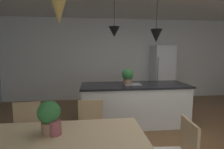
% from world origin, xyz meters
% --- Properties ---
extents(ground_plane, '(10.00, 8.40, 0.04)m').
position_xyz_m(ground_plane, '(0.00, 0.00, -0.02)').
color(ground_plane, brown).
extents(wall_back_kitchen, '(10.00, 0.12, 2.70)m').
position_xyz_m(wall_back_kitchen, '(0.00, 3.26, 1.35)').
color(wall_back_kitchen, silver).
rests_on(wall_back_kitchen, ground_plane).
extents(dining_table, '(2.05, 0.86, 0.76)m').
position_xyz_m(dining_table, '(-1.61, -0.96, 0.69)').
color(dining_table, '#D1B284').
rests_on(dining_table, ground_plane).
extents(chair_far_left, '(0.43, 0.43, 0.87)m').
position_xyz_m(chair_far_left, '(-2.08, -0.17, 0.47)').
color(chair_far_left, tan).
rests_on(chair_far_left, ground_plane).
extents(chair_far_right, '(0.40, 0.40, 0.87)m').
position_xyz_m(chair_far_right, '(-1.15, -0.17, 0.47)').
color(chair_far_right, tan).
rests_on(chair_far_right, ground_plane).
extents(kitchen_island, '(2.33, 0.86, 0.91)m').
position_xyz_m(kitchen_island, '(-0.20, 1.01, 0.46)').
color(kitchen_island, silver).
rests_on(kitchen_island, ground_plane).
extents(refrigerator, '(0.65, 0.67, 1.82)m').
position_xyz_m(refrigerator, '(1.20, 2.86, 0.91)').
color(refrigerator, silver).
rests_on(refrigerator, ground_plane).
extents(pendant_over_table, '(0.16, 0.16, 0.84)m').
position_xyz_m(pendant_over_table, '(-1.42, -0.92, 1.99)').
color(pendant_over_table, black).
extents(pendant_over_island_main, '(0.23, 0.23, 0.78)m').
position_xyz_m(pendant_over_island_main, '(-0.65, 1.01, 2.02)').
color(pendant_over_island_main, black).
extents(pendant_over_island_aux, '(0.25, 0.25, 0.89)m').
position_xyz_m(pendant_over_island_aux, '(0.26, 1.01, 1.95)').
color(pendant_over_island_aux, black).
extents(potted_plant_on_island, '(0.25, 0.25, 0.35)m').
position_xyz_m(potted_plant_on_island, '(-0.36, 1.01, 1.09)').
color(potted_plant_on_island, '#8C664C').
rests_on(potted_plant_on_island, kitchen_island).
extents(potted_plant_on_table, '(0.24, 0.24, 0.35)m').
position_xyz_m(potted_plant_on_table, '(-1.57, -0.85, 0.95)').
color(potted_plant_on_table, '#8C664C').
rests_on(potted_plant_on_table, dining_table).
extents(vase_on_dining_table, '(0.12, 0.12, 0.15)m').
position_xyz_m(vase_on_dining_table, '(-1.50, -0.90, 0.83)').
color(vase_on_dining_table, '#994C51').
rests_on(vase_on_dining_table, dining_table).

